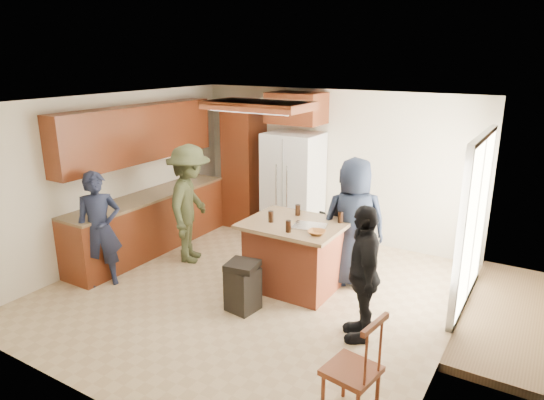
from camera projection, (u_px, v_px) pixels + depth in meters
The scene contains 12 objects.
person_front_left at pixel (99, 229), 6.47m from camera, with size 0.58×0.42×1.58m, color #1A1F34.
person_behind_left at pixel (345, 220), 6.85m from camera, with size 0.77×0.47×1.57m, color black.
person_behind_right at pixel (354, 223), 6.47m from camera, with size 0.86×0.56×1.76m, color black.
person_side_right at pixel (363, 273), 5.22m from camera, with size 0.91×0.46×1.54m, color black.
person_counter at pixel (190, 204), 7.23m from camera, with size 1.16×0.54×1.79m, color #3A3F25.
left_cabinetry at pixel (146, 192), 7.62m from camera, with size 0.64×3.00×2.30m.
back_wall_units at pixel (257, 153), 8.52m from camera, with size 1.80×0.60×2.45m.
refrigerator at pixel (293, 186), 8.20m from camera, with size 0.90×0.76×1.80m.
kitchen_island at pixel (294, 255), 6.46m from camera, with size 1.28×1.03×0.93m.
island_items at pixel (308, 225), 6.13m from camera, with size 0.88×0.73×0.15m.
trash_bin at pixel (243, 286), 5.93m from camera, with size 0.41×0.41×0.63m.
spindle_chair at pixel (354, 371), 4.11m from camera, with size 0.48×0.48×0.99m.
Camera 1 is at (3.24, -4.85, 3.03)m, focal length 32.00 mm.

